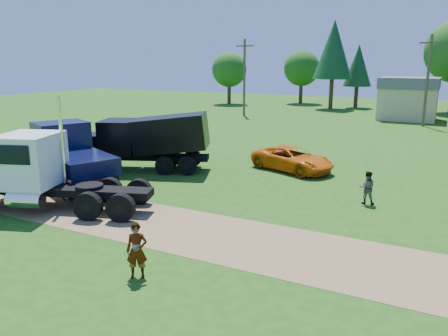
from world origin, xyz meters
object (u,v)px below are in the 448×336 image
at_px(orange_pickup, 292,159).
at_px(spectator_a, 137,251).
at_px(black_dump_truck, 147,139).
at_px(white_semi_tractor, 33,171).
at_px(navy_truck, 67,153).

height_order(orange_pickup, spectator_a, spectator_a).
relative_size(black_dump_truck, spectator_a, 4.62).
height_order(white_semi_tractor, orange_pickup, white_semi_tractor).
height_order(navy_truck, spectator_a, navy_truck).
relative_size(black_dump_truck, orange_pickup, 1.57).
bearing_deg(white_semi_tractor, spectator_a, -40.26).
height_order(navy_truck, orange_pickup, navy_truck).
distance_m(white_semi_tractor, spectator_a, 8.73).
distance_m(orange_pickup, spectator_a, 15.04).
bearing_deg(black_dump_truck, navy_truck, -138.48).
bearing_deg(white_semi_tractor, orange_pickup, 37.02).
relative_size(white_semi_tractor, navy_truck, 1.11).
relative_size(orange_pickup, spectator_a, 2.94).
relative_size(white_semi_tractor, black_dump_truck, 1.04).
height_order(black_dump_truck, orange_pickup, black_dump_truck).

